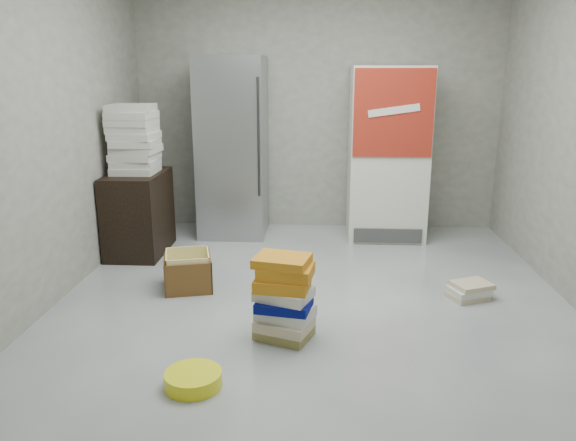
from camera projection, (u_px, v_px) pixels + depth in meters
The scene contains 10 objects.
ground at pixel (312, 316), 4.16m from camera, with size 5.00×5.00×0.00m, color #B2B3AE.
room_shell at pixel (315, 65), 3.69m from camera, with size 4.04×5.04×2.82m.
steel_fridge at pixel (233, 148), 6.01m from camera, with size 0.70×0.72×1.90m.
coke_cooler at pixel (387, 153), 5.93m from camera, with size 0.80×0.73×1.80m.
wood_shelf at pixel (139, 213), 5.50m from camera, with size 0.50×0.80×0.80m, color black.
supply_box_stack at pixel (134, 139), 5.31m from camera, with size 0.44×0.43×0.65m.
phonebook_stack_main at pixel (284, 298), 3.75m from camera, with size 0.44×0.41×0.58m.
phonebook_stack_side at pixel (469, 291), 4.46m from camera, with size 0.38×0.33×0.13m.
cardboard_box at pixel (188, 274), 4.66m from camera, with size 0.46×0.46×0.31m.
bucket_lid at pixel (193, 379), 3.23m from camera, with size 0.33×0.33×0.09m, color yellow.
Camera 1 is at (0.04, -3.83, 1.78)m, focal length 35.00 mm.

